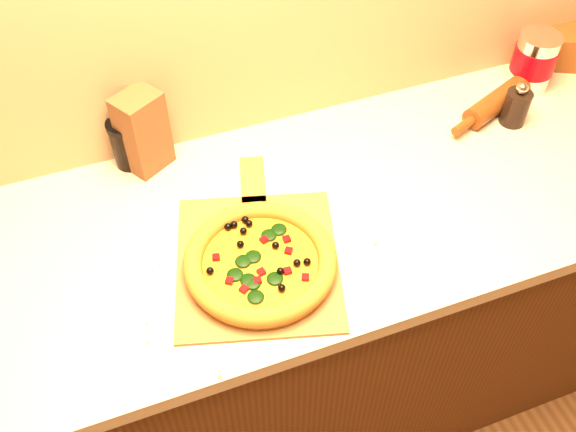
% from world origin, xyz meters
% --- Properties ---
extents(cabinet, '(2.80, 0.65, 0.86)m').
position_xyz_m(cabinet, '(0.00, 1.43, 0.43)').
color(cabinet, '#47270F').
rests_on(cabinet, ground).
extents(countertop, '(2.84, 0.68, 0.04)m').
position_xyz_m(countertop, '(0.00, 1.43, 0.88)').
color(countertop, '#BEB294').
rests_on(countertop, cabinet).
extents(pizza_peel, '(0.43, 0.55, 0.01)m').
position_xyz_m(pizza_peel, '(-0.05, 1.34, 0.90)').
color(pizza_peel, brown).
rests_on(pizza_peel, countertop).
extents(pizza, '(0.32, 0.32, 0.05)m').
position_xyz_m(pizza, '(-0.05, 1.30, 0.93)').
color(pizza, '#B47C2D').
rests_on(pizza, pizza_peel).
extents(bottle_cap, '(0.04, 0.04, 0.01)m').
position_xyz_m(bottle_cap, '(-0.08, 1.29, 0.90)').
color(bottle_cap, black).
rests_on(bottle_cap, countertop).
extents(pepper_grinder, '(0.07, 0.07, 0.12)m').
position_xyz_m(pepper_grinder, '(0.71, 1.53, 0.95)').
color(pepper_grinder, black).
rests_on(pepper_grinder, countertop).
extents(rolling_pin, '(0.41, 0.18, 0.06)m').
position_xyz_m(rolling_pin, '(0.73, 1.60, 0.93)').
color(rolling_pin, '#5B310F').
rests_on(rolling_pin, countertop).
extents(coffee_canister, '(0.11, 0.11, 0.16)m').
position_xyz_m(coffee_canister, '(0.84, 1.65, 0.98)').
color(coffee_canister, silver).
rests_on(coffee_canister, countertop).
extents(paper_bag, '(0.13, 0.12, 0.20)m').
position_xyz_m(paper_bag, '(-0.20, 1.70, 1.00)').
color(paper_bag, brown).
rests_on(paper_bag, countertop).
extents(dark_jar, '(0.08, 0.08, 0.13)m').
position_xyz_m(dark_jar, '(-0.24, 1.72, 0.96)').
color(dark_jar, black).
rests_on(dark_jar, countertop).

